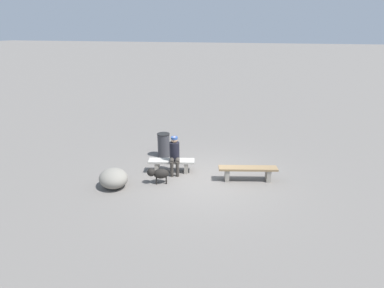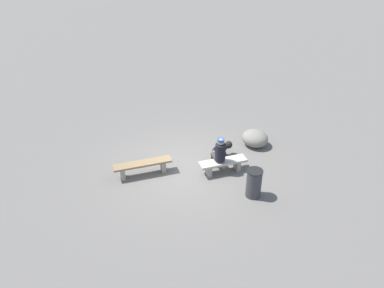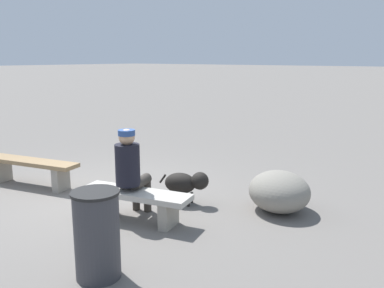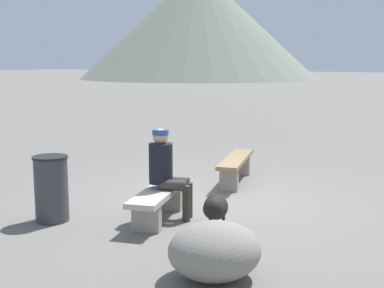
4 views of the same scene
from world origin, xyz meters
TOP-DOWN VIEW (x-y plane):
  - ground at (0.00, 0.00)m, footprint 210.00×210.00m
  - bench_left at (-1.35, -0.29)m, footprint 1.92×0.81m
  - bench_right at (1.25, -0.31)m, footprint 1.62×0.78m
  - seated_person at (1.12, -0.27)m, footprint 0.44×0.62m
  - dog at (1.37, 0.63)m, footprint 0.75×0.48m
  - trash_bin at (2.00, -1.59)m, footprint 0.49×0.49m
  - boulder at (2.63, 1.25)m, footprint 1.30×1.30m

SIDE VIEW (x-z plane):
  - ground at x=0.00m, z-range -0.06..0.00m
  - boulder at x=2.63m, z-range 0.00..0.59m
  - bench_right at x=1.25m, z-range 0.09..0.52m
  - bench_left at x=-1.35m, z-range 0.10..0.57m
  - dog at x=1.37m, z-range 0.08..0.60m
  - trash_bin at x=2.00m, z-range 0.00..0.92m
  - seated_person at x=1.12m, z-range 0.10..1.38m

